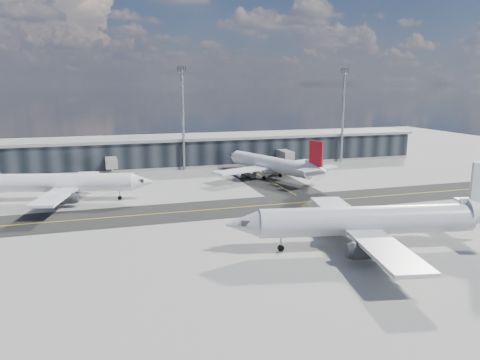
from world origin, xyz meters
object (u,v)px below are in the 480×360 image
(airliner_af, at_px, (61,183))
(baggage_tug, at_px, (302,212))
(airliner_redtail, at_px, (272,164))
(service_van, at_px, (241,174))
(airliner_near, at_px, (371,221))

(airliner_af, bearing_deg, baggage_tug, 72.42)
(airliner_redtail, height_order, baggage_tug, airliner_redtail)
(airliner_redtail, distance_m, service_van, 8.76)
(airliner_redtail, xyz_separation_m, airliner_near, (-4.68, -53.62, 0.48))
(airliner_redtail, bearing_deg, airliner_near, -115.32)
(airliner_near, relative_size, baggage_tug, 11.94)
(airliner_near, bearing_deg, service_van, 12.86)
(airliner_redtail, height_order, airliner_near, airliner_near)
(baggage_tug, bearing_deg, airliner_af, -137.86)
(airliner_near, xyz_separation_m, service_van, (-2.15, 58.27, -3.39))
(airliner_af, height_order, baggage_tug, airliner_af)
(airliner_af, xyz_separation_m, airliner_near, (45.95, -44.43, 0.43))
(airliner_af, distance_m, service_van, 46.03)
(airliner_redtail, bearing_deg, airliner_af, 169.95)
(airliner_redtail, relative_size, baggage_tug, 10.26)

